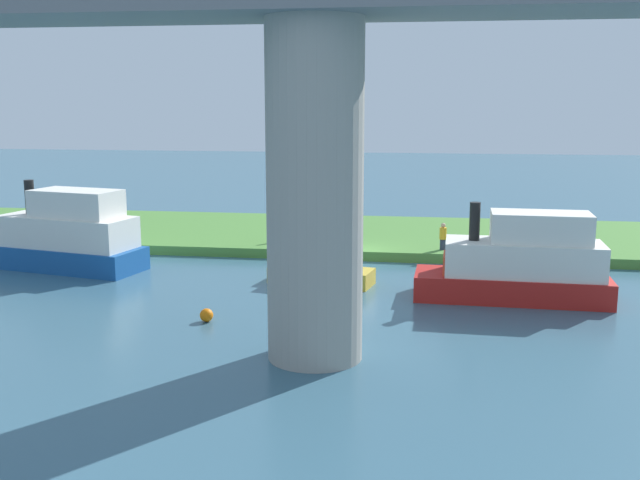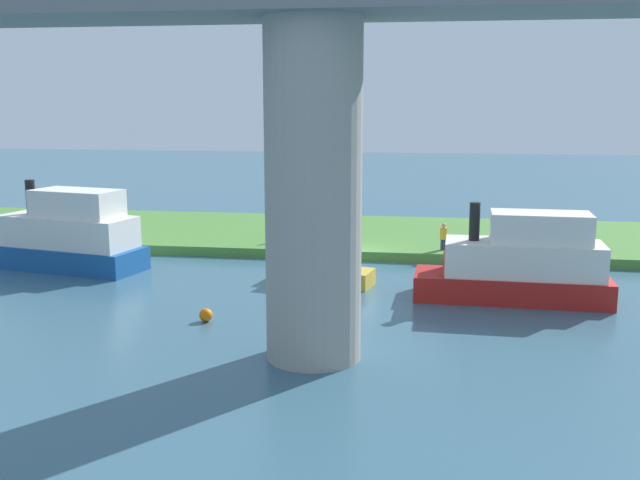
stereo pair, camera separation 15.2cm
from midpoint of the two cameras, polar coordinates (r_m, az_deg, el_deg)
ground_plane at (r=37.89m, az=2.35°, el=-1.63°), size 160.00×160.00×0.00m
grassy_bank at (r=43.70m, az=3.18°, el=0.35°), size 80.00×12.00×0.50m
bridge_pylon at (r=22.79m, az=-0.58°, el=3.55°), size 2.99×2.99×10.47m
person_on_bank at (r=38.59m, az=9.29°, el=0.29°), size 0.49×0.49×1.39m
mooring_post at (r=40.10m, az=-3.75°, el=0.34°), size 0.20×0.20×0.77m
motorboat_red at (r=31.33m, az=14.87°, el=-1.83°), size 7.89×2.88×3.99m
riverboat_paddlewheel at (r=33.23m, az=-0.28°, el=-2.40°), size 4.82×2.52×1.53m
motorboat_white at (r=38.01m, az=-19.08°, el=0.25°), size 8.71×4.51×4.25m
marker_buoy at (r=27.91m, az=-8.85°, el=-5.71°), size 0.50×0.50×0.50m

